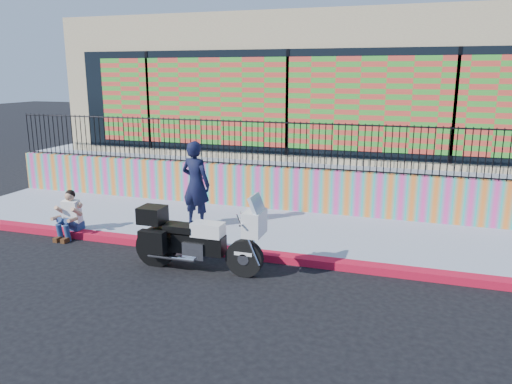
% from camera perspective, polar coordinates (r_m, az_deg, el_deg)
% --- Properties ---
extents(ground, '(90.00, 90.00, 0.00)m').
position_cam_1_polar(ground, '(10.29, -2.54, -7.27)').
color(ground, black).
rests_on(ground, ground).
extents(red_curb, '(16.00, 0.30, 0.15)m').
position_cam_1_polar(red_curb, '(10.26, -2.55, -6.88)').
color(red_curb, maroon).
rests_on(red_curb, ground).
extents(sidewalk, '(16.00, 3.00, 0.15)m').
position_cam_1_polar(sidewalk, '(11.73, 0.31, -4.22)').
color(sidewalk, '#8A94A6').
rests_on(sidewalk, ground).
extents(mural_wall, '(16.00, 0.20, 1.10)m').
position_cam_1_polar(mural_wall, '(13.05, 2.47, 0.43)').
color(mural_wall, '#EA3D97').
rests_on(mural_wall, sidewalk).
extents(metal_fence, '(15.80, 0.04, 1.20)m').
position_cam_1_polar(metal_fence, '(12.84, 2.52, 5.44)').
color(metal_fence, black).
rests_on(metal_fence, mural_wall).
extents(elevated_platform, '(16.00, 10.00, 1.25)m').
position_cam_1_polar(elevated_platform, '(17.93, 6.92, 3.69)').
color(elevated_platform, '#8A94A6').
rests_on(elevated_platform, ground).
extents(storefront_building, '(14.00, 8.06, 4.00)m').
position_cam_1_polar(storefront_building, '(17.47, 7.02, 12.09)').
color(storefront_building, tan).
rests_on(storefront_building, elevated_platform).
extents(police_motorcycle, '(2.51, 0.83, 1.56)m').
position_cam_1_polar(police_motorcycle, '(9.41, -6.84, -5.15)').
color(police_motorcycle, black).
rests_on(police_motorcycle, ground).
extents(police_officer, '(0.81, 0.61, 2.00)m').
position_cam_1_polar(police_officer, '(11.55, -6.89, 0.91)').
color(police_officer, black).
rests_on(police_officer, sidewalk).
extents(seated_man, '(0.54, 0.71, 1.06)m').
position_cam_1_polar(seated_man, '(11.96, -20.67, -2.90)').
color(seated_man, navy).
rests_on(seated_man, ground).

